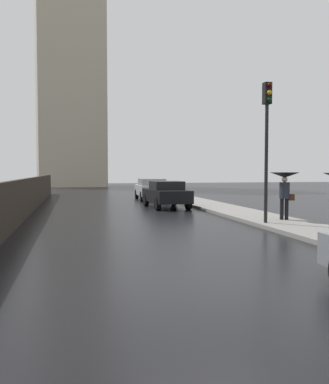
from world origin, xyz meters
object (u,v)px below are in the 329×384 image
car_black_mid_road (166,194)px  car_silver_far_ahead (151,189)px  traffic_light (267,127)px  pedestrian_with_umbrella_far (285,182)px

car_black_mid_road → car_silver_far_ahead: (0.32, 6.06, 0.04)m
traffic_light → car_black_mid_road: bearing=102.5°
car_black_mid_road → car_silver_far_ahead: size_ratio=0.87×
car_black_mid_road → traffic_light: bearing=-80.6°
pedestrian_with_umbrella_far → traffic_light: size_ratio=0.36×
car_silver_far_ahead → traffic_light: (1.48, -14.16, 2.73)m
car_silver_far_ahead → pedestrian_with_umbrella_far: bearing=-77.0°
car_silver_far_ahead → traffic_light: 14.50m
pedestrian_with_umbrella_far → car_black_mid_road: bearing=-52.1°
car_silver_far_ahead → traffic_light: bearing=-81.9°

